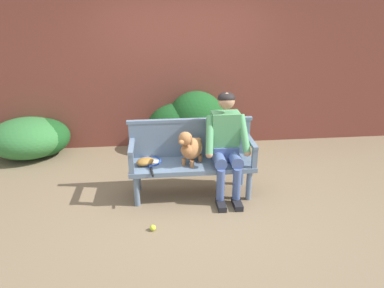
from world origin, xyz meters
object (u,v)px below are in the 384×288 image
baseball_glove (145,161)px  tennis_ball (153,228)px  person_seated (226,141)px  tennis_racket (150,162)px  garden_bench (192,167)px  dog_on_bench (190,147)px

baseball_glove → tennis_ball: bearing=-115.6°
person_seated → tennis_racket: bearing=176.5°
person_seated → tennis_ball: 1.36m
garden_bench → baseball_glove: size_ratio=7.03×
baseball_glove → garden_bench: bearing=-30.8°
garden_bench → person_seated: (0.42, -0.01, 0.33)m
tennis_ball → garden_bench: bearing=55.1°
tennis_racket → tennis_ball: 0.88m
dog_on_bench → tennis_ball: size_ratio=6.96×
garden_bench → baseball_glove: 0.59m
garden_bench → dog_on_bench: (-0.03, -0.05, 0.29)m
person_seated → tennis_racket: 0.98m
garden_bench → tennis_ball: bearing=-124.9°
garden_bench → baseball_glove: baseball_glove is taller
tennis_racket → baseball_glove: (-0.05, -0.05, 0.04)m
person_seated → dog_on_bench: size_ratio=2.88×
person_seated → dog_on_bench: (-0.44, -0.03, -0.04)m
dog_on_bench → tennis_ball: dog_on_bench is taller
baseball_glove → tennis_ball: 0.86m
tennis_ball → tennis_racket: bearing=91.5°
garden_bench → dog_on_bench: 0.30m
person_seated → dog_on_bench: 0.45m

